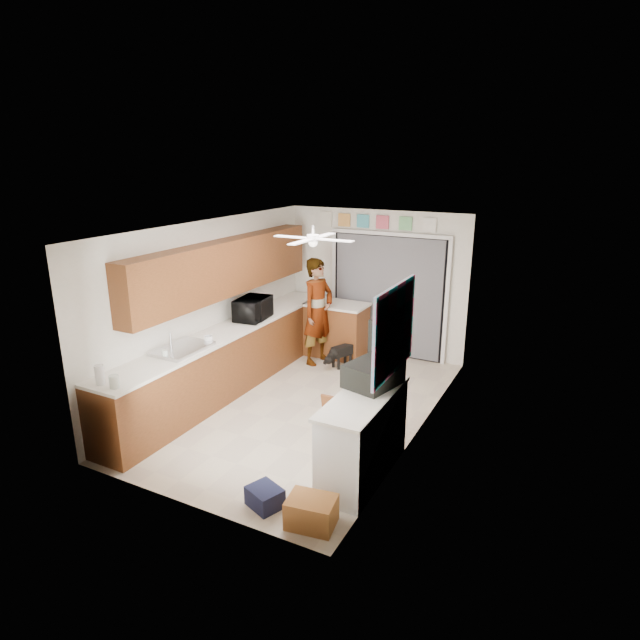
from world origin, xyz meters
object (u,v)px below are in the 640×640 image
at_px(cup, 208,339).
at_px(cardboard_box, 311,512).
at_px(navy_crate, 265,497).
at_px(microwave, 253,309).
at_px(dog, 342,355).
at_px(paper_towel_roll, 100,375).
at_px(man, 318,312).
at_px(suitcase, 373,374).

relative_size(cup, cardboard_box, 0.28).
relative_size(cup, navy_crate, 0.38).
distance_m(microwave, dog, 1.71).
relative_size(paper_towel_roll, navy_crate, 0.67).
height_order(paper_towel_roll, man, man).
bearing_deg(cup, man, 76.05).
height_order(microwave, cup, microwave).
relative_size(microwave, man, 0.34).
height_order(navy_crate, man, man).
bearing_deg(suitcase, microwave, 164.40).
distance_m(microwave, navy_crate, 3.51).
bearing_deg(cardboard_box, dog, 110.93).
height_order(cardboard_box, dog, dog).
relative_size(navy_crate, dog, 0.64).
height_order(microwave, cardboard_box, microwave).
relative_size(man, dog, 3.44).
bearing_deg(microwave, navy_crate, -152.16).
relative_size(microwave, cup, 4.91).
bearing_deg(suitcase, paper_towel_roll, -139.06).
height_order(microwave, suitcase, microwave).
bearing_deg(navy_crate, man, 109.78).
distance_m(cup, man, 2.23).
relative_size(cup, dog, 0.24).
bearing_deg(dog, navy_crate, -53.15).
xyz_separation_m(cardboard_box, man, (-1.88, 3.75, 0.75)).
distance_m(man, dog, 0.82).
relative_size(cup, man, 0.07).
height_order(microwave, dog, microwave).
bearing_deg(man, cardboard_box, -139.39).
distance_m(cardboard_box, man, 4.26).
bearing_deg(dog, cardboard_box, -45.65).
distance_m(cup, cardboard_box, 3.01).
xyz_separation_m(cardboard_box, navy_crate, (-0.55, 0.04, -0.04)).
relative_size(cup, paper_towel_roll, 0.56).
bearing_deg(man, suitcase, -127.26).
bearing_deg(cardboard_box, man, 116.65).
bearing_deg(dog, man, -156.59).
bearing_deg(paper_towel_roll, microwave, 87.71).
bearing_deg(navy_crate, suitcase, 64.31).
height_order(paper_towel_roll, cardboard_box, paper_towel_roll).
bearing_deg(suitcase, dog, 135.65).
xyz_separation_m(cup, dog, (0.99, 2.16, -0.79)).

